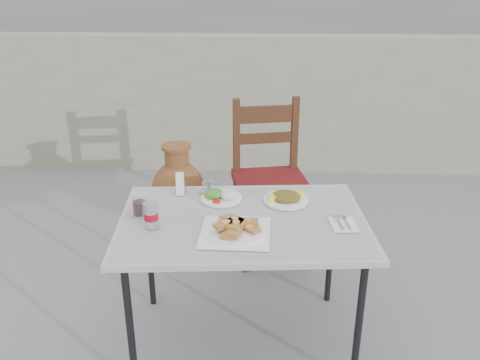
{
  "coord_description": "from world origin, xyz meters",
  "views": [
    {
      "loc": [
        0.01,
        -1.94,
        1.75
      ],
      "look_at": [
        -0.09,
        0.17,
        0.85
      ],
      "focal_mm": 38.0,
      "sensor_mm": 36.0,
      "label": 1
    }
  ],
  "objects_px": {
    "salad_rice_plate": "(221,196)",
    "terracotta_urn": "(179,194)",
    "pide_plate": "(235,227)",
    "salad_chopped_plate": "(286,198)",
    "cafe_table": "(243,228)",
    "cola_glass": "(140,205)",
    "chair": "(269,178)",
    "condiment_caddy": "(209,189)",
    "napkin_holder": "(180,184)",
    "soda_can": "(151,215)"
  },
  "relations": [
    {
      "from": "salad_chopped_plate",
      "to": "soda_can",
      "type": "bearing_deg",
      "value": -154.03
    },
    {
      "from": "soda_can",
      "to": "cola_glass",
      "type": "distance_m",
      "value": 0.15
    },
    {
      "from": "cafe_table",
      "to": "chair",
      "type": "bearing_deg",
      "value": 81.7
    },
    {
      "from": "cafe_table",
      "to": "napkin_holder",
      "type": "distance_m",
      "value": 0.43
    },
    {
      "from": "pide_plate",
      "to": "terracotta_urn",
      "type": "xyz_separation_m",
      "value": [
        -0.46,
        1.2,
        -0.41
      ]
    },
    {
      "from": "salad_rice_plate",
      "to": "condiment_caddy",
      "type": "xyz_separation_m",
      "value": [
        -0.07,
        0.08,
        0.0
      ]
    },
    {
      "from": "salad_rice_plate",
      "to": "napkin_holder",
      "type": "xyz_separation_m",
      "value": [
        -0.21,
        0.07,
        0.03
      ]
    },
    {
      "from": "pide_plate",
      "to": "condiment_caddy",
      "type": "bearing_deg",
      "value": 110.85
    },
    {
      "from": "condiment_caddy",
      "to": "salad_chopped_plate",
      "type": "bearing_deg",
      "value": -12.13
    },
    {
      "from": "cafe_table",
      "to": "condiment_caddy",
      "type": "xyz_separation_m",
      "value": [
        -0.18,
        0.28,
        0.07
      ]
    },
    {
      "from": "pide_plate",
      "to": "cola_glass",
      "type": "distance_m",
      "value": 0.48
    },
    {
      "from": "salad_rice_plate",
      "to": "terracotta_urn",
      "type": "bearing_deg",
      "value": 112.99
    },
    {
      "from": "salad_chopped_plate",
      "to": "napkin_holder",
      "type": "height_order",
      "value": "napkin_holder"
    },
    {
      "from": "pide_plate",
      "to": "soda_can",
      "type": "distance_m",
      "value": 0.37
    },
    {
      "from": "salad_chopped_plate",
      "to": "terracotta_urn",
      "type": "height_order",
      "value": "salad_chopped_plate"
    },
    {
      "from": "salad_rice_plate",
      "to": "cola_glass",
      "type": "height_order",
      "value": "cola_glass"
    },
    {
      "from": "pide_plate",
      "to": "salad_chopped_plate",
      "type": "relative_size",
      "value": 1.39
    },
    {
      "from": "condiment_caddy",
      "to": "napkin_holder",
      "type": "bearing_deg",
      "value": -176.41
    },
    {
      "from": "cafe_table",
      "to": "napkin_holder",
      "type": "xyz_separation_m",
      "value": [
        -0.33,
        0.27,
        0.1
      ]
    },
    {
      "from": "cafe_table",
      "to": "pide_plate",
      "type": "bearing_deg",
      "value": -101.08
    },
    {
      "from": "soda_can",
      "to": "terracotta_urn",
      "type": "distance_m",
      "value": 1.25
    },
    {
      "from": "condiment_caddy",
      "to": "salad_rice_plate",
      "type": "bearing_deg",
      "value": -49.61
    },
    {
      "from": "salad_rice_plate",
      "to": "napkin_holder",
      "type": "distance_m",
      "value": 0.22
    },
    {
      "from": "terracotta_urn",
      "to": "cafe_table",
      "type": "bearing_deg",
      "value": -65.54
    },
    {
      "from": "salad_chopped_plate",
      "to": "terracotta_urn",
      "type": "relative_size",
      "value": 0.33
    },
    {
      "from": "salad_rice_plate",
      "to": "cafe_table",
      "type": "bearing_deg",
      "value": -59.49
    },
    {
      "from": "condiment_caddy",
      "to": "soda_can",
      "type": "bearing_deg",
      "value": -119.72
    },
    {
      "from": "cola_glass",
      "to": "terracotta_urn",
      "type": "bearing_deg",
      "value": 90.39
    },
    {
      "from": "pide_plate",
      "to": "condiment_caddy",
      "type": "relative_size",
      "value": 3.08
    },
    {
      "from": "napkin_holder",
      "to": "salad_rice_plate",
      "type": "bearing_deg",
      "value": -27.42
    },
    {
      "from": "cafe_table",
      "to": "soda_can",
      "type": "relative_size",
      "value": 10.22
    },
    {
      "from": "chair",
      "to": "terracotta_urn",
      "type": "distance_m",
      "value": 0.67
    },
    {
      "from": "cafe_table",
      "to": "condiment_caddy",
      "type": "relative_size",
      "value": 11.86
    },
    {
      "from": "salad_chopped_plate",
      "to": "napkin_holder",
      "type": "relative_size",
      "value": 2.3
    },
    {
      "from": "salad_chopped_plate",
      "to": "cola_glass",
      "type": "relative_size",
      "value": 2.18
    },
    {
      "from": "salad_rice_plate",
      "to": "chair",
      "type": "xyz_separation_m",
      "value": [
        0.25,
        0.69,
        -0.19
      ]
    },
    {
      "from": "salad_rice_plate",
      "to": "cola_glass",
      "type": "bearing_deg",
      "value": -154.56
    },
    {
      "from": "salad_rice_plate",
      "to": "chair",
      "type": "distance_m",
      "value": 0.75
    },
    {
      "from": "cafe_table",
      "to": "chair",
      "type": "relative_size",
      "value": 1.19
    },
    {
      "from": "pide_plate",
      "to": "salad_chopped_plate",
      "type": "distance_m",
      "value": 0.4
    },
    {
      "from": "cafe_table",
      "to": "cola_glass",
      "type": "xyz_separation_m",
      "value": [
        -0.48,
        0.03,
        0.09
      ]
    },
    {
      "from": "terracotta_urn",
      "to": "chair",
      "type": "bearing_deg",
      "value": -16.6
    },
    {
      "from": "salad_chopped_plate",
      "to": "pide_plate",
      "type": "bearing_deg",
      "value": -124.81
    },
    {
      "from": "salad_chopped_plate",
      "to": "cafe_table",
      "type": "bearing_deg",
      "value": -136.24
    },
    {
      "from": "salad_rice_plate",
      "to": "salad_chopped_plate",
      "type": "bearing_deg",
      "value": -0.87
    },
    {
      "from": "cafe_table",
      "to": "terracotta_urn",
      "type": "xyz_separation_m",
      "value": [
        -0.49,
        1.07,
        -0.33
      ]
    },
    {
      "from": "pide_plate",
      "to": "chair",
      "type": "bearing_deg",
      "value": 81.32
    },
    {
      "from": "soda_can",
      "to": "condiment_caddy",
      "type": "height_order",
      "value": "soda_can"
    },
    {
      "from": "cola_glass",
      "to": "terracotta_urn",
      "type": "xyz_separation_m",
      "value": [
        -0.01,
        1.04,
        -0.42
      ]
    },
    {
      "from": "pide_plate",
      "to": "terracotta_urn",
      "type": "distance_m",
      "value": 1.35
    }
  ]
}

